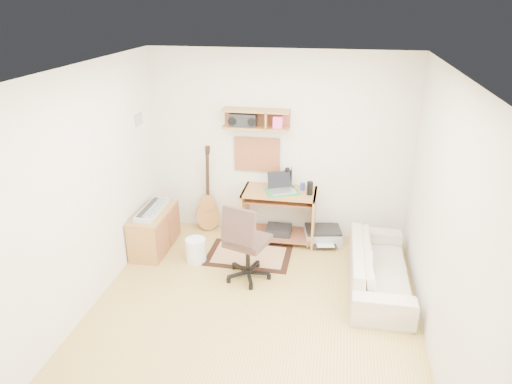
% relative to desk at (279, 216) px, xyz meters
% --- Properties ---
extents(floor, '(3.60, 4.00, 0.01)m').
position_rel_desk_xyz_m(floor, '(-0.06, -1.73, -0.38)').
color(floor, tan).
rests_on(floor, ground).
extents(ceiling, '(3.60, 4.00, 0.01)m').
position_rel_desk_xyz_m(ceiling, '(-0.06, -1.73, 2.23)').
color(ceiling, white).
rests_on(ceiling, ground).
extents(back_wall, '(3.60, 0.01, 2.60)m').
position_rel_desk_xyz_m(back_wall, '(-0.06, 0.28, 0.93)').
color(back_wall, silver).
rests_on(back_wall, ground).
extents(left_wall, '(0.01, 4.00, 2.60)m').
position_rel_desk_xyz_m(left_wall, '(-1.86, -1.73, 0.93)').
color(left_wall, silver).
rests_on(left_wall, ground).
extents(right_wall, '(0.01, 4.00, 2.60)m').
position_rel_desk_xyz_m(right_wall, '(1.75, -1.73, 0.93)').
color(right_wall, silver).
rests_on(right_wall, ground).
extents(wall_shelf, '(0.90, 0.25, 0.26)m').
position_rel_desk_xyz_m(wall_shelf, '(-0.36, 0.15, 1.32)').
color(wall_shelf, '#AD783D').
rests_on(wall_shelf, back_wall).
extents(cork_board, '(0.64, 0.03, 0.49)m').
position_rel_desk_xyz_m(cork_board, '(-0.36, 0.25, 0.79)').
color(cork_board, tan).
rests_on(cork_board, back_wall).
extents(wall_photo, '(0.02, 0.20, 0.15)m').
position_rel_desk_xyz_m(wall_photo, '(-1.84, -0.23, 1.34)').
color(wall_photo, '#4C8CBF').
rests_on(wall_photo, left_wall).
extents(desk, '(1.00, 0.55, 0.75)m').
position_rel_desk_xyz_m(desk, '(0.00, 0.00, 0.00)').
color(desk, '#AD783D').
rests_on(desk, floor).
extents(laptop, '(0.45, 0.45, 0.26)m').
position_rel_desk_xyz_m(laptop, '(0.04, -0.02, 0.50)').
color(laptop, silver).
rests_on(laptop, desk).
extents(speaker, '(0.08, 0.08, 0.18)m').
position_rel_desk_xyz_m(speaker, '(0.41, -0.05, 0.47)').
color(speaker, black).
rests_on(speaker, desk).
extents(desk_lamp, '(0.10, 0.10, 0.31)m').
position_rel_desk_xyz_m(desk_lamp, '(0.14, 0.14, 0.53)').
color(desk_lamp, black).
rests_on(desk_lamp, desk).
extents(pencil_cup, '(0.07, 0.07, 0.10)m').
position_rel_desk_xyz_m(pencil_cup, '(0.31, 0.10, 0.42)').
color(pencil_cup, navy).
rests_on(pencil_cup, desk).
extents(boombox, '(0.36, 0.16, 0.18)m').
position_rel_desk_xyz_m(boombox, '(-0.53, 0.15, 1.30)').
color(boombox, black).
rests_on(boombox, wall_shelf).
extents(rug, '(1.11, 0.75, 0.01)m').
position_rel_desk_xyz_m(rug, '(-0.33, -0.52, -0.37)').
color(rug, beige).
rests_on(rug, floor).
extents(task_chair, '(0.66, 0.66, 1.02)m').
position_rel_desk_xyz_m(task_chair, '(-0.24, -1.03, 0.14)').
color(task_chair, '#3D2A24').
rests_on(task_chair, floor).
extents(cabinet, '(0.40, 0.90, 0.55)m').
position_rel_desk_xyz_m(cabinet, '(-1.64, -0.54, -0.10)').
color(cabinet, '#AD783D').
rests_on(cabinet, floor).
extents(music_keyboard, '(0.23, 0.72, 0.06)m').
position_rel_desk_xyz_m(music_keyboard, '(-1.64, -0.54, 0.21)').
color(music_keyboard, '#B2B5BA').
rests_on(music_keyboard, cabinet).
extents(guitar, '(0.40, 0.33, 1.27)m').
position_rel_desk_xyz_m(guitar, '(-1.07, 0.13, 0.26)').
color(guitar, '#B47537').
rests_on(guitar, floor).
extents(waste_basket, '(0.32, 0.32, 0.31)m').
position_rel_desk_xyz_m(waste_basket, '(-0.99, -0.76, -0.22)').
color(waste_basket, white).
rests_on(waste_basket, floor).
extents(printer, '(0.57, 0.48, 0.19)m').
position_rel_desk_xyz_m(printer, '(0.62, 0.06, -0.29)').
color(printer, '#A5A8AA').
rests_on(printer, floor).
extents(sofa, '(0.50, 1.72, 0.67)m').
position_rel_desk_xyz_m(sofa, '(1.32, -0.93, -0.04)').
color(sofa, '#C2B199').
rests_on(sofa, floor).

